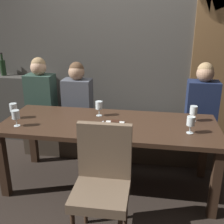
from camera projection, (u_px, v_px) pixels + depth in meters
ground at (109, 184)px, 3.04m from camera, size 9.00×9.00×0.00m
back_wall_tiled at (124, 37)px, 3.67m from camera, size 6.00×0.12×3.00m
back_counter at (19, 107)px, 4.08m from camera, size 1.10×0.28×0.95m
dining_table at (109, 131)px, 2.82m from camera, size 2.20×0.84×0.74m
banquette_bench at (118, 139)px, 3.61m from camera, size 2.50×0.44×0.45m
chair_near_side at (102, 177)px, 2.17m from camera, size 0.45×0.45×0.98m
diner_redhead at (41, 91)px, 3.54m from camera, size 0.36×0.24×0.83m
diner_bearded at (77, 95)px, 3.48m from camera, size 0.36×0.24×0.79m
diner_far_end at (202, 99)px, 3.23m from camera, size 0.36×0.24×0.82m
wine_bottle_dark_red at (3, 67)px, 3.94m from camera, size 0.08×0.08×0.33m
wine_glass_center_front at (99, 106)px, 2.95m from camera, size 0.08×0.08×0.16m
wine_glass_end_right at (191, 122)px, 2.51m from camera, size 0.08×0.08×0.16m
wine_glass_near_right at (16, 115)px, 2.67m from camera, size 0.08×0.08×0.16m
wine_glass_center_back at (194, 111)px, 2.80m from camera, size 0.08×0.08×0.16m
wine_glass_end_left at (13, 108)px, 2.88m from camera, size 0.08×0.08×0.16m
espresso_cup at (84, 127)px, 2.61m from camera, size 0.12×0.12×0.06m
dessert_plate at (114, 124)px, 2.72m from camera, size 0.19×0.19×0.05m
fork_on_table at (100, 124)px, 2.75m from camera, size 0.05×0.17×0.01m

